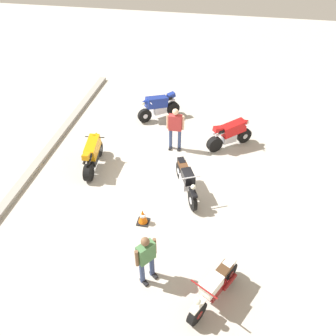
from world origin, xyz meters
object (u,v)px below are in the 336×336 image
(motorcycle_orange_sportbike, at_px, (93,154))
(person_in_green_shirt, at_px, (146,257))
(person_in_red_shirt, at_px, (175,127))
(motorcycle_black_cruiser, at_px, (186,180))
(motorcycle_red_sportbike, at_px, (231,133))
(motorcycle_blue_sportbike, at_px, (159,106))
(motorcycle_cream_vintage, at_px, (215,287))
(traffic_cone, at_px, (143,216))

(motorcycle_orange_sportbike, height_order, person_in_green_shirt, person_in_green_shirt)
(motorcycle_orange_sportbike, bearing_deg, person_in_red_shirt, -63.58)
(motorcycle_black_cruiser, xyz_separation_m, person_in_green_shirt, (-3.34, 0.50, 0.38))
(motorcycle_red_sportbike, xyz_separation_m, motorcycle_blue_sportbike, (1.53, 3.13, 0.00))
(motorcycle_black_cruiser, relative_size, person_in_green_shirt, 1.22)
(motorcycle_cream_vintage, bearing_deg, traffic_cone, -102.84)
(motorcycle_black_cruiser, height_order, traffic_cone, motorcycle_black_cruiser)
(motorcycle_red_sportbike, relative_size, traffic_cone, 3.19)
(motorcycle_red_sportbike, relative_size, motorcycle_black_cruiser, 0.87)
(motorcycle_black_cruiser, distance_m, traffic_cone, 1.89)
(motorcycle_cream_vintage, bearing_deg, motorcycle_orange_sportbike, -103.60)
(motorcycle_orange_sportbike, height_order, motorcycle_blue_sportbike, same)
(motorcycle_cream_vintage, distance_m, person_in_green_shirt, 1.77)
(motorcycle_cream_vintage, height_order, motorcycle_blue_sportbike, motorcycle_blue_sportbike)
(motorcycle_black_cruiser, bearing_deg, person_in_red_shirt, 173.60)
(motorcycle_red_sportbike, relative_size, motorcycle_blue_sportbike, 1.03)
(motorcycle_red_sportbike, xyz_separation_m, motorcycle_cream_vintage, (-6.46, 0.08, -0.11))
(motorcycle_cream_vintage, xyz_separation_m, traffic_cone, (2.05, 2.28, -0.23))
(motorcycle_orange_sportbike, bearing_deg, motorcycle_blue_sportbike, -28.30)
(motorcycle_red_sportbike, height_order, person_in_red_shirt, person_in_red_shirt)
(motorcycle_blue_sportbike, bearing_deg, motorcycle_cream_vintage, 72.58)
(motorcycle_black_cruiser, relative_size, person_in_red_shirt, 1.13)
(person_in_green_shirt, height_order, person_in_red_shirt, person_in_red_shirt)
(person_in_red_shirt, bearing_deg, motorcycle_cream_vintage, 17.41)
(motorcycle_red_sportbike, distance_m, motorcycle_black_cruiser, 3.15)
(motorcycle_orange_sportbike, xyz_separation_m, traffic_cone, (-2.23, -2.35, -0.33))
(motorcycle_cream_vintage, distance_m, person_in_red_shirt, 6.26)
(motorcycle_black_cruiser, height_order, person_in_red_shirt, person_in_red_shirt)
(traffic_cone, bearing_deg, motorcycle_blue_sportbike, 7.44)
(motorcycle_red_sportbike, height_order, motorcycle_blue_sportbike, same)
(person_in_green_shirt, xyz_separation_m, person_in_red_shirt, (5.67, 0.27, 0.10))
(motorcycle_orange_sportbike, relative_size, traffic_cone, 3.70)
(person_in_red_shirt, xyz_separation_m, traffic_cone, (-3.87, 0.30, -0.74))
(motorcycle_red_sportbike, xyz_separation_m, motorcycle_orange_sportbike, (-2.18, 4.71, 0.00))
(motorcycle_orange_sportbike, height_order, traffic_cone, motorcycle_orange_sportbike)
(person_in_green_shirt, bearing_deg, motorcycle_black_cruiser, 120.02)
(person_in_green_shirt, xyz_separation_m, traffic_cone, (1.80, 0.57, -0.64))
(motorcycle_orange_sportbike, relative_size, motorcycle_cream_vintage, 1.10)
(motorcycle_blue_sportbike, height_order, person_in_red_shirt, person_in_red_shirt)
(motorcycle_black_cruiser, bearing_deg, motorcycle_red_sportbike, 131.19)
(motorcycle_orange_sportbike, distance_m, person_in_red_shirt, 3.14)
(person_in_green_shirt, bearing_deg, person_in_red_shirt, 131.29)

